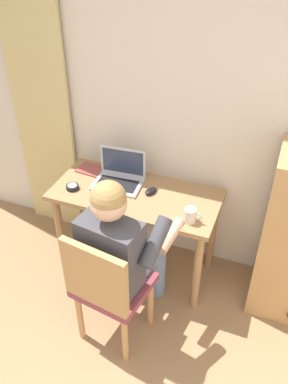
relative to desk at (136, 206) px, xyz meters
name	(u,v)px	position (x,y,z in m)	size (l,w,h in m)	color
wall_back	(220,112)	(0.46, 0.34, 0.65)	(4.80, 0.05, 2.50)	beige
curtain_panel	(40,102)	(-0.88, 0.27, 0.54)	(0.48, 0.03, 2.28)	#CCB77A
desk	(136,206)	(0.00, 0.00, 0.00)	(1.17, 0.55, 0.71)	#9E754C
chair	(107,286)	(0.09, -0.67, -0.10)	(0.47, 0.46, 0.89)	brown
person_seated	(122,245)	(0.11, -0.49, 0.08)	(0.58, 0.62, 1.21)	#6B84AD
laptop	(119,176)	(-0.16, 0.08, 0.17)	(0.36, 0.27, 0.24)	#B7BABF
computer_mouse	(151,191)	(0.10, 0.04, 0.13)	(0.06, 0.10, 0.03)	black
desk_clock	(72,187)	(-0.43, -0.12, 0.13)	(0.09, 0.09, 0.03)	black
notebook_pad	(92,170)	(-0.42, 0.14, 0.12)	(0.21, 0.15, 0.01)	#994742
coffee_mug	(191,215)	(0.44, -0.16, 0.16)	(0.12, 0.08, 0.09)	silver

